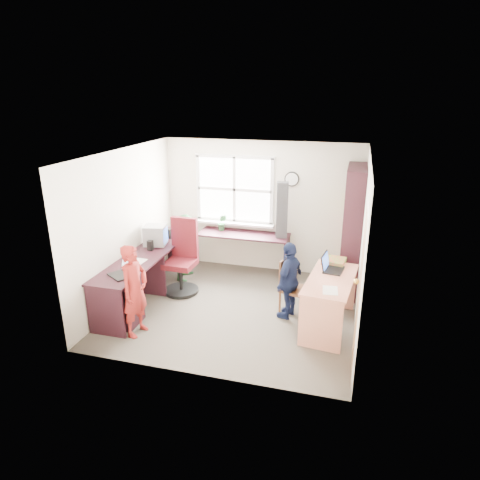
{
  "coord_description": "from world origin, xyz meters",
  "views": [
    {
      "loc": [
        1.64,
        -5.71,
        3.22
      ],
      "look_at": [
        0.0,
        0.25,
        1.05
      ],
      "focal_mm": 32.0,
      "sensor_mm": 36.0,
      "label": 1
    }
  ],
  "objects": [
    {
      "name": "potted_plant",
      "position": [
        -0.69,
        1.5,
        0.9
      ],
      "size": [
        0.18,
        0.15,
        0.31
      ],
      "primitive_type": "imported",
      "rotation": [
        0.0,
        0.0,
        0.07
      ],
      "color": "#2B6D36",
      "rests_on": "l_desk"
    },
    {
      "name": "room",
      "position": [
        0.01,
        0.1,
        1.22
      ],
      "size": [
        3.64,
        3.44,
        2.44
      ],
      "color": "#3F3931",
      "rests_on": "ground"
    },
    {
      "name": "person_navy",
      "position": [
        0.82,
        -0.01,
        0.59
      ],
      "size": [
        0.48,
        0.74,
        1.18
      ],
      "primitive_type": "imported",
      "rotation": [
        0.0,
        0.0,
        -1.87
      ],
      "color": "#141D3F",
      "rests_on": "ground"
    },
    {
      "name": "speaker_b",
      "position": [
        -1.46,
        0.84,
        0.84
      ],
      "size": [
        0.1,
        0.1,
        0.17
      ],
      "rotation": [
        0.0,
        0.0,
        -0.13
      ],
      "color": "black",
      "rests_on": "l_desk"
    },
    {
      "name": "game_box",
      "position": [
        1.42,
        0.43,
        0.79
      ],
      "size": [
        0.37,
        0.37,
        0.06
      ],
      "rotation": [
        0.0,
        0.0,
        -0.14
      ],
      "color": "red",
      "rests_on": "right_desk"
    },
    {
      "name": "bookshelf",
      "position": [
        1.65,
        1.19,
        1.0
      ],
      "size": [
        0.3,
        1.02,
        2.1
      ],
      "color": "black",
      "rests_on": "ground"
    },
    {
      "name": "swivel_chair",
      "position": [
        -1.04,
        0.4,
        0.53
      ],
      "size": [
        0.59,
        0.59,
        1.24
      ],
      "rotation": [
        0.0,
        0.0,
        -0.03
      ],
      "color": "black",
      "rests_on": "ground"
    },
    {
      "name": "laptop_left",
      "position": [
        -1.42,
        -0.8,
        0.8
      ],
      "size": [
        0.44,
        0.42,
        0.23
      ],
      "rotation": [
        0.0,
        0.0,
        -0.57
      ],
      "color": "black",
      "rests_on": "l_desk"
    },
    {
      "name": "person_green",
      "position": [
        -1.16,
        0.93,
        0.59
      ],
      "size": [
        0.48,
        0.6,
        1.18
      ],
      "primitive_type": "imported",
      "rotation": [
        0.0,
        0.0,
        1.63
      ],
      "color": "#2B6D38",
      "rests_on": "ground"
    },
    {
      "name": "laptop_right",
      "position": [
        1.39,
        0.14,
        0.81
      ],
      "size": [
        0.34,
        0.39,
        0.24
      ],
      "rotation": [
        0.0,
        0.0,
        1.42
      ],
      "color": "black",
      "rests_on": "right_desk"
    },
    {
      "name": "person_red",
      "position": [
        -1.13,
        -1.04,
        0.65
      ],
      "size": [
        0.38,
        0.52,
        1.3
      ],
      "primitive_type": "imported",
      "rotation": [
        0.0,
        0.0,
        1.42
      ],
      "color": "maroon",
      "rests_on": "ground"
    },
    {
      "name": "right_desk",
      "position": [
        1.42,
        -0.15,
        0.55
      ],
      "size": [
        0.74,
        1.37,
        0.75
      ],
      "rotation": [
        0.0,
        0.0,
        -0.11
      ],
      "color": "tan",
      "rests_on": "ground"
    },
    {
      "name": "crt_monitor",
      "position": [
        -1.52,
        0.44,
        0.93
      ],
      "size": [
        0.41,
        0.38,
        0.35
      ],
      "rotation": [
        0.0,
        0.0,
        0.2
      ],
      "color": "gray",
      "rests_on": "l_desk"
    },
    {
      "name": "l_desk",
      "position": [
        -1.31,
        -0.28,
        0.46
      ],
      "size": [
        2.38,
        2.95,
        0.75
      ],
      "color": "black",
      "rests_on": "ground"
    },
    {
      "name": "paper_b",
      "position": [
        1.44,
        -0.54,
        0.76
      ],
      "size": [
        0.22,
        0.29,
        0.0
      ],
      "rotation": [
        0.0,
        0.0,
        0.09
      ],
      "color": "silver",
      "rests_on": "right_desk"
    },
    {
      "name": "cd_tower",
      "position": [
        0.44,
        1.43,
        1.24
      ],
      "size": [
        0.23,
        0.21,
        0.99
      ],
      "rotation": [
        0.0,
        0.0,
        0.19
      ],
      "color": "black",
      "rests_on": "l_desk"
    },
    {
      "name": "wooden_chair",
      "position": [
        0.84,
        0.07,
        0.48
      ],
      "size": [
        0.47,
        0.47,
        0.88
      ],
      "rotation": [
        0.0,
        0.0,
        -0.28
      ],
      "color": "brown",
      "rests_on": "ground"
    },
    {
      "name": "paper_a",
      "position": [
        -1.47,
        -0.32,
        0.75
      ],
      "size": [
        0.23,
        0.32,
        0.0
      ],
      "rotation": [
        0.0,
        0.0,
        -0.05
      ],
      "color": "silver",
      "rests_on": "l_desk"
    },
    {
      "name": "speaker_a",
      "position": [
        -1.5,
        0.2,
        0.83
      ],
      "size": [
        0.09,
        0.09,
        0.17
      ],
      "rotation": [
        0.0,
        0.0,
        0.06
      ],
      "color": "black",
      "rests_on": "l_desk"
    }
  ]
}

